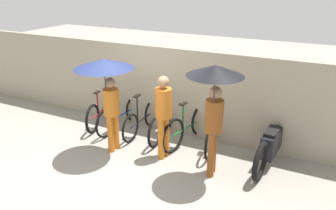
{
  "coord_description": "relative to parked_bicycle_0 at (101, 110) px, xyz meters",
  "views": [
    {
      "loc": [
        3.33,
        -4.43,
        3.42
      ],
      "look_at": [
        0.6,
        1.07,
        1.0
      ],
      "focal_mm": 35.0,
      "sensor_mm": 36.0,
      "label": 1
    }
  ],
  "objects": [
    {
      "name": "ground_plane",
      "position": [
        1.43,
        -1.49,
        -0.36
      ],
      "size": [
        30.0,
        30.0,
        0.0
      ],
      "primitive_type": "plane",
      "color": "gray"
    },
    {
      "name": "back_wall",
      "position": [
        1.43,
        0.42,
        0.62
      ],
      "size": [
        12.06,
        0.12,
        1.98
      ],
      "color": "gray",
      "rests_on": "ground"
    },
    {
      "name": "parked_bicycle_0",
      "position": [
        0.0,
        0.0,
        0.0
      ],
      "size": [
        0.56,
        1.66,
        1.09
      ],
      "rotation": [
        0.0,
        0.0,
        1.81
      ],
      "color": "black",
      "rests_on": "ground"
    },
    {
      "name": "parked_bicycle_1",
      "position": [
        0.57,
        0.01,
        -0.01
      ],
      "size": [
        0.44,
        1.77,
        0.98
      ],
      "rotation": [
        0.0,
        0.0,
        1.5
      ],
      "color": "black",
      "rests_on": "ground"
    },
    {
      "name": "parked_bicycle_2",
      "position": [
        1.14,
        0.0,
        -0.01
      ],
      "size": [
        0.44,
        1.64,
        0.99
      ],
      "rotation": [
        0.0,
        0.0,
        1.59
      ],
      "color": "black",
      "rests_on": "ground"
    },
    {
      "name": "parked_bicycle_3",
      "position": [
        1.71,
        0.08,
        -0.0
      ],
      "size": [
        0.44,
        1.74,
        1.11
      ],
      "rotation": [
        0.0,
        0.0,
        1.63
      ],
      "color": "black",
      "rests_on": "ground"
    },
    {
      "name": "parked_bicycle_4",
      "position": [
        2.29,
        0.03,
        0.03
      ],
      "size": [
        0.52,
        1.8,
        1.0
      ],
      "rotation": [
        0.0,
        0.0,
        1.38
      ],
      "color": "black",
      "rests_on": "ground"
    },
    {
      "name": "parked_bicycle_5",
      "position": [
        2.86,
        0.09,
        0.01
      ],
      "size": [
        0.44,
        1.68,
        0.97
      ],
      "rotation": [
        0.0,
        0.0,
        1.71
      ],
      "color": "black",
      "rests_on": "ground"
    },
    {
      "name": "pedestrian_leading",
      "position": [
        1.02,
        -1.05,
        1.25
      ],
      "size": [
        1.14,
        1.14,
        1.98
      ],
      "rotation": [
        0.0,
        0.0,
        3.14
      ],
      "color": "#C66B1E",
      "rests_on": "ground"
    },
    {
      "name": "pedestrian_center",
      "position": [
        2.09,
        -0.74,
        0.63
      ],
      "size": [
        0.32,
        0.32,
        1.7
      ],
      "rotation": [
        0.0,
        0.0,
        3.03
      ],
      "color": "#C66B1E",
      "rests_on": "ground"
    },
    {
      "name": "pedestrian_trailing",
      "position": [
        3.18,
        -0.98,
        1.26
      ],
      "size": [
        0.95,
        0.95,
        2.11
      ],
      "rotation": [
        0.0,
        0.0,
        3.29
      ],
      "color": "brown",
      "rests_on": "ground"
    },
    {
      "name": "motorcycle",
      "position": [
        4.06,
        -0.06,
        0.05
      ],
      "size": [
        0.58,
        2.01,
        0.93
      ],
      "rotation": [
        0.0,
        0.0,
        1.47
      ],
      "color": "black",
      "rests_on": "ground"
    }
  ]
}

